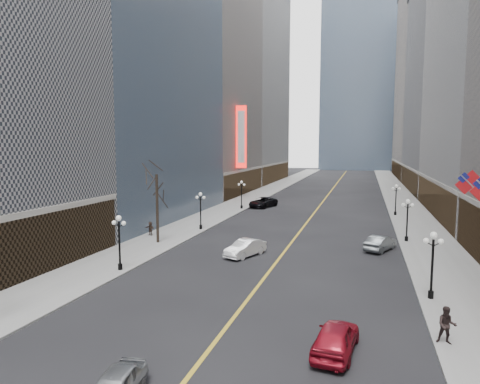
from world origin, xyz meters
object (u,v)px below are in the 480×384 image
Objects in this scene: car_nb_mid at (245,248)px; car_sb_mid at (336,338)px; streetlamp_east_3 at (396,196)px; streetlamp_west_1 at (119,237)px; streetlamp_east_2 at (407,216)px; car_sb_far at (380,243)px; streetlamp_east_1 at (433,258)px; car_nb_far at (263,202)px; streetlamp_west_3 at (242,192)px; streetlamp_west_2 at (201,207)px.

car_sb_mid reaches higher than car_nb_mid.
streetlamp_east_3 is 43.05m from streetlamp_west_1.
streetlamp_east_2 is 5.78m from car_sb_far.
car_nb_mid is 1.03× the size of car_sb_far.
streetlamp_east_1 is 23.60m from streetlamp_west_1.
streetlamp_west_1 is 0.74× the size of car_nb_far.
streetlamp_west_3 is at bearing -23.08° from car_sb_far.
streetlamp_west_1 is 20.32m from car_sb_mid.
streetlamp_west_2 reaches higher than car_sb_far.
streetlamp_west_1 is at bearing -90.00° from streetlamp_west_3.
streetlamp_west_3 is (-23.60, 36.00, 0.00)m from streetlamp_east_1.
car_nb_mid reaches higher than car_sb_far.
streetlamp_east_3 is 0.96× the size of car_nb_mid.
streetlamp_west_1 is 1.00× the size of streetlamp_west_2.
streetlamp_east_3 is 1.00× the size of streetlamp_west_1.
streetlamp_west_2 is (-23.60, -18.00, 0.00)m from streetlamp_east_3.
car_nb_mid is 0.78× the size of car_nb_far.
streetlamp_east_3 is at bearing -72.79° from car_sb_far.
car_sb_far is at bearing -12.42° from streetlamp_west_2.
streetlamp_east_2 is at bearing 0.00° from streetlamp_west_2.
streetlamp_west_3 is 48.73m from car_sb_mid.
streetlamp_west_3 is at bearing -112.92° from car_nb_far.
car_nb_far reaches higher than car_nb_mid.
streetlamp_east_2 reaches higher than car_sb_far.
streetlamp_east_3 and streetlamp_west_1 have the same top height.
streetlamp_east_2 and streetlamp_west_1 have the same top height.
car_nb_far is at bearing 170.81° from streetlamp_east_3.
streetlamp_east_2 and streetlamp_east_3 have the same top height.
streetlamp_east_1 and streetlamp_west_1 have the same top height.
streetlamp_west_2 is at bearing 11.85° from car_sb_far.
streetlamp_east_1 is 0.74× the size of car_nb_far.
car_sb_mid is (-5.63, -27.25, -2.11)m from streetlamp_east_2.
car_nb_far is (-20.80, 21.36, -2.06)m from streetlamp_east_2.
streetlamp_east_2 is at bearing -37.33° from streetlamp_west_3.
car_nb_far is at bearing 50.23° from streetlamp_west_3.
streetlamp_west_3 reaches higher than car_sb_far.
car_sb_far is (20.80, 13.42, -2.15)m from streetlamp_west_1.
car_nb_mid is 19.30m from car_sb_mid.
streetlamp_west_2 is at bearing -80.62° from car_nb_far.
car_sb_mid is 1.02× the size of car_sb_far.
car_sb_far is (2.83, 22.67, -0.04)m from car_sb_mid.
car_sb_far is at bearing -47.35° from streetlamp_west_3.
streetlamp_west_2 reaches higher than car_nb_far.
streetlamp_east_2 is 1.00× the size of streetlamp_west_1.
streetlamp_west_1 is 0.96× the size of car_nb_mid.
streetlamp_east_2 is at bearing -28.92° from car_nb_far.
streetlamp_east_1 is 0.99× the size of car_sb_far.
streetlamp_east_1 and streetlamp_east_3 have the same top height.
streetlamp_west_1 is at bearing -90.00° from streetlamp_west_2.
streetlamp_west_2 is 0.97× the size of car_sb_mid.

